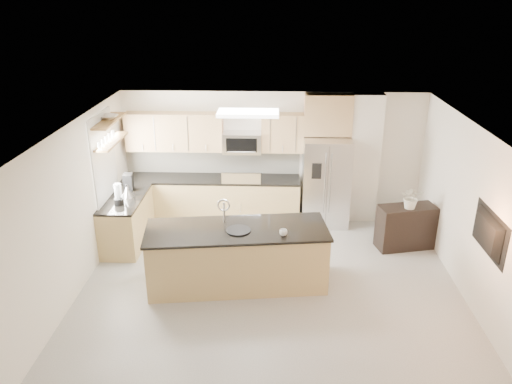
{
  "coord_description": "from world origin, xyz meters",
  "views": [
    {
      "loc": [
        0.03,
        -6.4,
        4.43
      ],
      "look_at": [
        -0.26,
        1.3,
        1.29
      ],
      "focal_mm": 35.0,
      "sensor_mm": 36.0,
      "label": 1
    }
  ],
  "objects_px": {
    "television": "(484,233)",
    "island": "(237,256)",
    "credenza": "(406,227)",
    "coffee_maker": "(128,183)",
    "range": "(242,199)",
    "microwave": "(242,143)",
    "blender": "(118,196)",
    "refrigerator": "(325,182)",
    "flower_vase": "(413,192)",
    "platter": "(238,230)",
    "bowl": "(108,117)",
    "kettle": "(127,192)",
    "cup": "(283,233)"
  },
  "relations": [
    {
      "from": "refrigerator",
      "to": "kettle",
      "type": "height_order",
      "value": "refrigerator"
    },
    {
      "from": "television",
      "to": "island",
      "type": "bearing_deg",
      "value": 77.86
    },
    {
      "from": "kettle",
      "to": "refrigerator",
      "type": "bearing_deg",
      "value": 15.25
    },
    {
      "from": "flower_vase",
      "to": "television",
      "type": "bearing_deg",
      "value": -77.79
    },
    {
      "from": "cup",
      "to": "platter",
      "type": "distance_m",
      "value": 0.7
    },
    {
      "from": "bowl",
      "to": "refrigerator",
      "type": "bearing_deg",
      "value": 12.69
    },
    {
      "from": "microwave",
      "to": "island",
      "type": "distance_m",
      "value": 2.75
    },
    {
      "from": "kettle",
      "to": "credenza",
      "type": "bearing_deg",
      "value": 0.12
    },
    {
      "from": "coffee_maker",
      "to": "bowl",
      "type": "bearing_deg",
      "value": -124.17
    },
    {
      "from": "range",
      "to": "coffee_maker",
      "type": "bearing_deg",
      "value": -161.57
    },
    {
      "from": "credenza",
      "to": "blender",
      "type": "relative_size",
      "value": 2.6
    },
    {
      "from": "island",
      "to": "coffee_maker",
      "type": "distance_m",
      "value": 2.8
    },
    {
      "from": "credenza",
      "to": "platter",
      "type": "bearing_deg",
      "value": -167.32
    },
    {
      "from": "coffee_maker",
      "to": "flower_vase",
      "type": "bearing_deg",
      "value": -4.61
    },
    {
      "from": "flower_vase",
      "to": "platter",
      "type": "bearing_deg",
      "value": -155.74
    },
    {
      "from": "bowl",
      "to": "credenza",
      "type": "bearing_deg",
      "value": -1.22
    },
    {
      "from": "cup",
      "to": "platter",
      "type": "height_order",
      "value": "cup"
    },
    {
      "from": "microwave",
      "to": "blender",
      "type": "bearing_deg",
      "value": -143.91
    },
    {
      "from": "microwave",
      "to": "platter",
      "type": "height_order",
      "value": "microwave"
    },
    {
      "from": "range",
      "to": "microwave",
      "type": "relative_size",
      "value": 1.5
    },
    {
      "from": "cup",
      "to": "range",
      "type": "bearing_deg",
      "value": 107.04
    },
    {
      "from": "refrigerator",
      "to": "platter",
      "type": "relative_size",
      "value": 4.64
    },
    {
      "from": "range",
      "to": "platter",
      "type": "height_order",
      "value": "range"
    },
    {
      "from": "refrigerator",
      "to": "cup",
      "type": "relative_size",
      "value": 14.83
    },
    {
      "from": "range",
      "to": "television",
      "type": "height_order",
      "value": "television"
    },
    {
      "from": "bowl",
      "to": "flower_vase",
      "type": "bearing_deg",
      "value": -2.03
    },
    {
      "from": "cup",
      "to": "bowl",
      "type": "bearing_deg",
      "value": 151.5
    },
    {
      "from": "platter",
      "to": "kettle",
      "type": "height_order",
      "value": "kettle"
    },
    {
      "from": "cup",
      "to": "platter",
      "type": "xyz_separation_m",
      "value": [
        -0.69,
        0.12,
        -0.04
      ]
    },
    {
      "from": "refrigerator",
      "to": "bowl",
      "type": "xyz_separation_m",
      "value": [
        -3.91,
        -0.88,
        1.49
      ]
    },
    {
      "from": "island",
      "to": "credenza",
      "type": "bearing_deg",
      "value": 17.07
    },
    {
      "from": "blender",
      "to": "bowl",
      "type": "xyz_separation_m",
      "value": [
        -0.18,
        0.46,
        1.29
      ]
    },
    {
      "from": "microwave",
      "to": "television",
      "type": "height_order",
      "value": "microwave"
    },
    {
      "from": "platter",
      "to": "kettle",
      "type": "xyz_separation_m",
      "value": [
        -2.12,
        1.41,
        0.04
      ]
    },
    {
      "from": "island",
      "to": "blender",
      "type": "distance_m",
      "value": 2.44
    },
    {
      "from": "credenza",
      "to": "television",
      "type": "bearing_deg",
      "value": -90.58
    },
    {
      "from": "microwave",
      "to": "credenza",
      "type": "height_order",
      "value": "microwave"
    },
    {
      "from": "kettle",
      "to": "flower_vase",
      "type": "height_order",
      "value": "flower_vase"
    },
    {
      "from": "island",
      "to": "television",
      "type": "distance_m",
      "value": 3.62
    },
    {
      "from": "microwave",
      "to": "television",
      "type": "relative_size",
      "value": 0.71
    },
    {
      "from": "blender",
      "to": "flower_vase",
      "type": "height_order",
      "value": "flower_vase"
    },
    {
      "from": "island",
      "to": "bowl",
      "type": "height_order",
      "value": "bowl"
    },
    {
      "from": "cup",
      "to": "kettle",
      "type": "xyz_separation_m",
      "value": [
        -2.82,
        1.53,
        0.0
      ]
    },
    {
      "from": "range",
      "to": "flower_vase",
      "type": "relative_size",
      "value": 1.81
    },
    {
      "from": "microwave",
      "to": "cup",
      "type": "bearing_deg",
      "value": -73.7
    },
    {
      "from": "microwave",
      "to": "refrigerator",
      "type": "distance_m",
      "value": 1.82
    },
    {
      "from": "island",
      "to": "credenza",
      "type": "distance_m",
      "value": 3.27
    },
    {
      "from": "kettle",
      "to": "coffee_maker",
      "type": "distance_m",
      "value": 0.36
    },
    {
      "from": "refrigerator",
      "to": "cup",
      "type": "xyz_separation_m",
      "value": [
        -0.87,
        -2.53,
        0.14
      ]
    },
    {
      "from": "credenza",
      "to": "coffee_maker",
      "type": "distance_m",
      "value": 5.2
    }
  ]
}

